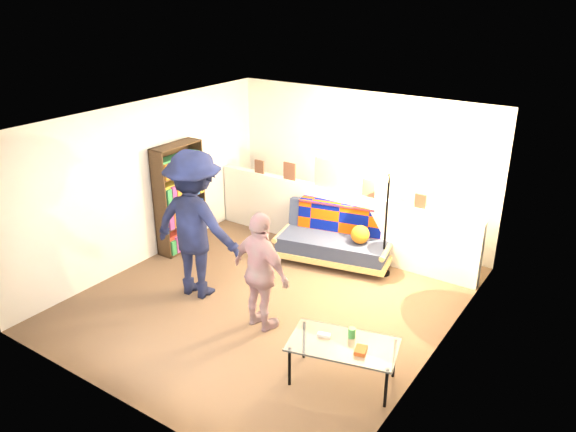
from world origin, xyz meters
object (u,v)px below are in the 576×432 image
object	(u,v)px
person_left	(196,225)
person_right	(261,272)
coffee_table	(344,346)
bookshelf	(180,201)
floor_lamp	(389,200)
futon_sofa	(336,239)

from	to	relation	value
person_left	person_right	world-z (taller)	person_left
coffee_table	person_right	distance (m)	1.40
bookshelf	coffee_table	distance (m)	3.99
coffee_table	floor_lamp	bearing A→B (deg)	105.00
bookshelf	person_right	xyz separation A→B (m)	(2.38, -1.11, -0.04)
person_left	person_right	size ratio (longest dim) A/B	1.33
futon_sofa	coffee_table	xyz separation A→B (m)	(1.45, -2.42, 0.09)
coffee_table	person_right	xyz separation A→B (m)	(-1.32, 0.35, 0.31)
coffee_table	person_right	size ratio (longest dim) A/B	0.82
futon_sofa	floor_lamp	world-z (taller)	floor_lamp
coffee_table	person_left	size ratio (longest dim) A/B	0.62
floor_lamp	person_right	xyz separation A→B (m)	(-0.66, -2.10, -0.39)
person_left	bookshelf	bearing A→B (deg)	-43.03
futon_sofa	coffee_table	bearing A→B (deg)	-59.04
floor_lamp	person_left	bearing A→B (deg)	-134.45
bookshelf	floor_lamp	bearing A→B (deg)	18.07
coffee_table	floor_lamp	size ratio (longest dim) A/B	0.77
coffee_table	person_right	world-z (taller)	person_right
person_left	floor_lamp	bearing A→B (deg)	-139.92
coffee_table	floor_lamp	xyz separation A→B (m)	(-0.66, 2.45, 0.70)
futon_sofa	person_left	bearing A→B (deg)	-119.62
person_right	coffee_table	bearing A→B (deg)	176.20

